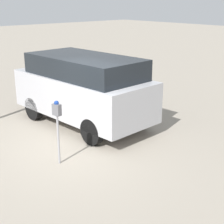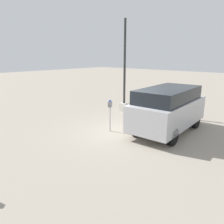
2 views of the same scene
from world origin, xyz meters
name	(u,v)px [view 2 (image 2 of 2)]	position (x,y,z in m)	size (l,w,h in m)	color
ground_plane	(125,133)	(0.00, 0.00, 0.00)	(80.00, 80.00, 0.00)	gray
parking_meter_near	(110,108)	(-0.29, 0.69, 1.11)	(0.22, 0.14, 1.51)	#9E9EA3
lamp_post	(124,86)	(3.06, 2.50, 1.60)	(0.44, 0.44, 5.54)	beige
parked_van	(168,108)	(1.44, -1.35, 1.13)	(4.52, 2.14, 2.07)	#B2B2B7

